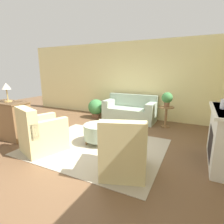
{
  "coord_description": "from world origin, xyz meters",
  "views": [
    {
      "loc": [
        2.04,
        -3.27,
        1.77
      ],
      "look_at": [
        0.15,
        0.55,
        0.75
      ],
      "focal_mm": 28.0,
      "sensor_mm": 36.0,
      "label": 1
    }
  ],
  "objects_px": {
    "side_table": "(166,114)",
    "dresser": "(11,120)",
    "armchair_right": "(123,153)",
    "potted_plant_on_side_table": "(167,98)",
    "potted_plant_floor": "(96,108)",
    "ottoman_table": "(99,132)",
    "table_lamp": "(6,88)",
    "couch": "(130,111)",
    "armchair_left": "(41,134)"
  },
  "relations": [
    {
      "from": "couch",
      "to": "dresser",
      "type": "bearing_deg",
      "value": -126.73
    },
    {
      "from": "couch",
      "to": "side_table",
      "type": "xyz_separation_m",
      "value": [
        1.29,
        -0.22,
        0.1
      ]
    },
    {
      "from": "dresser",
      "to": "armchair_right",
      "type": "bearing_deg",
      "value": -3.79
    },
    {
      "from": "ottoman_table",
      "to": "side_table",
      "type": "height_order",
      "value": "side_table"
    },
    {
      "from": "armchair_right",
      "to": "potted_plant_on_side_table",
      "type": "bearing_deg",
      "value": 85.87
    },
    {
      "from": "armchair_right",
      "to": "ottoman_table",
      "type": "bearing_deg",
      "value": 138.09
    },
    {
      "from": "side_table",
      "to": "table_lamp",
      "type": "height_order",
      "value": "table_lamp"
    },
    {
      "from": "dresser",
      "to": "potted_plant_floor",
      "type": "relative_size",
      "value": 1.46
    },
    {
      "from": "side_table",
      "to": "potted_plant_floor",
      "type": "xyz_separation_m",
      "value": [
        -2.59,
        0.01,
        -0.05
      ]
    },
    {
      "from": "couch",
      "to": "potted_plant_floor",
      "type": "height_order",
      "value": "couch"
    },
    {
      "from": "couch",
      "to": "table_lamp",
      "type": "bearing_deg",
      "value": -126.73
    },
    {
      "from": "couch",
      "to": "ottoman_table",
      "type": "bearing_deg",
      "value": -88.78
    },
    {
      "from": "armchair_right",
      "to": "side_table",
      "type": "bearing_deg",
      "value": 85.87
    },
    {
      "from": "armchair_left",
      "to": "table_lamp",
      "type": "xyz_separation_m",
      "value": [
        -1.33,
        0.22,
        0.95
      ]
    },
    {
      "from": "armchair_left",
      "to": "dresser",
      "type": "xyz_separation_m",
      "value": [
        -1.33,
        0.22,
        0.12
      ]
    },
    {
      "from": "couch",
      "to": "ottoman_table",
      "type": "relative_size",
      "value": 2.45
    },
    {
      "from": "armchair_left",
      "to": "potted_plant_on_side_table",
      "type": "distance_m",
      "value": 3.74
    },
    {
      "from": "side_table",
      "to": "table_lamp",
      "type": "relative_size",
      "value": 1.38
    },
    {
      "from": "side_table",
      "to": "dresser",
      "type": "bearing_deg",
      "value": -141.84
    },
    {
      "from": "armchair_left",
      "to": "side_table",
      "type": "distance_m",
      "value": 3.7
    },
    {
      "from": "armchair_right",
      "to": "side_table",
      "type": "xyz_separation_m",
      "value": [
        0.22,
        2.98,
        0.05
      ]
    },
    {
      "from": "armchair_left",
      "to": "couch",
      "type": "bearing_deg",
      "value": 74.35
    },
    {
      "from": "armchair_right",
      "to": "potted_plant_floor",
      "type": "relative_size",
      "value": 1.48
    },
    {
      "from": "side_table",
      "to": "potted_plant_floor",
      "type": "distance_m",
      "value": 2.59
    },
    {
      "from": "side_table",
      "to": "potted_plant_on_side_table",
      "type": "height_order",
      "value": "potted_plant_on_side_table"
    },
    {
      "from": "ottoman_table",
      "to": "table_lamp",
      "type": "height_order",
      "value": "table_lamp"
    },
    {
      "from": "dresser",
      "to": "armchair_left",
      "type": "bearing_deg",
      "value": -9.35
    },
    {
      "from": "dresser",
      "to": "potted_plant_floor",
      "type": "bearing_deg",
      "value": 71.46
    },
    {
      "from": "side_table",
      "to": "table_lamp",
      "type": "xyz_separation_m",
      "value": [
        -3.52,
        -2.76,
        0.9
      ]
    },
    {
      "from": "armchair_right",
      "to": "dresser",
      "type": "bearing_deg",
      "value": 176.21
    },
    {
      "from": "armchair_right",
      "to": "ottoman_table",
      "type": "xyz_separation_m",
      "value": [
        -1.03,
        0.92,
        -0.08
      ]
    },
    {
      "from": "armchair_right",
      "to": "potted_plant_on_side_table",
      "type": "relative_size",
      "value": 2.32
    },
    {
      "from": "potted_plant_floor",
      "to": "dresser",
      "type": "bearing_deg",
      "value": -108.54
    },
    {
      "from": "couch",
      "to": "armchair_left",
      "type": "height_order",
      "value": "armchair_left"
    },
    {
      "from": "armchair_right",
      "to": "potted_plant_floor",
      "type": "xyz_separation_m",
      "value": [
        -2.37,
        2.99,
        0.0
      ]
    },
    {
      "from": "dresser",
      "to": "couch",
      "type": "bearing_deg",
      "value": 53.27
    },
    {
      "from": "dresser",
      "to": "potted_plant_floor",
      "type": "height_order",
      "value": "dresser"
    },
    {
      "from": "potted_plant_on_side_table",
      "to": "armchair_right",
      "type": "bearing_deg",
      "value": -94.13
    },
    {
      "from": "armchair_right",
      "to": "potted_plant_on_side_table",
      "type": "height_order",
      "value": "potted_plant_on_side_table"
    },
    {
      "from": "armchair_left",
      "to": "potted_plant_floor",
      "type": "distance_m",
      "value": 3.02
    },
    {
      "from": "armchair_left",
      "to": "potted_plant_on_side_table",
      "type": "relative_size",
      "value": 2.32
    },
    {
      "from": "side_table",
      "to": "armchair_left",
      "type": "bearing_deg",
      "value": -126.25
    },
    {
      "from": "dresser",
      "to": "potted_plant_floor",
      "type": "distance_m",
      "value": 2.93
    },
    {
      "from": "dresser",
      "to": "ottoman_table",
      "type": "bearing_deg",
      "value": 17.13
    },
    {
      "from": "armchair_left",
      "to": "armchair_right",
      "type": "relative_size",
      "value": 1.0
    },
    {
      "from": "potted_plant_floor",
      "to": "couch",
      "type": "bearing_deg",
      "value": 9.36
    },
    {
      "from": "couch",
      "to": "potted_plant_floor",
      "type": "distance_m",
      "value": 1.32
    },
    {
      "from": "side_table",
      "to": "dresser",
      "type": "height_order",
      "value": "dresser"
    },
    {
      "from": "couch",
      "to": "table_lamp",
      "type": "xyz_separation_m",
      "value": [
        -2.23,
        -2.99,
        0.99
      ]
    },
    {
      "from": "dresser",
      "to": "potted_plant_on_side_table",
      "type": "bearing_deg",
      "value": 38.16
    }
  ]
}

